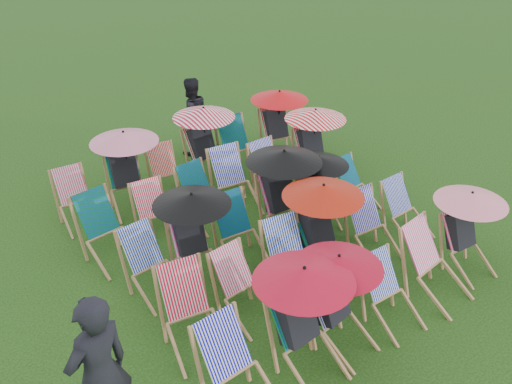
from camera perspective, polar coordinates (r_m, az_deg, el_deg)
ground at (r=8.99m, az=0.85°, el=-5.49°), size 100.00×100.00×0.00m
deckchair_0 at (r=6.39m, az=-1.68°, el=-17.59°), size 0.73×0.98×1.01m
deckchair_1 at (r=6.65m, az=4.99°, el=-12.63°), size 1.17×1.24×1.38m
deckchair_2 at (r=7.03m, az=8.40°, el=-10.75°), size 1.07×1.16×1.27m
deckchair_3 at (r=7.61m, az=13.49°, el=-9.90°), size 0.61×0.84×0.90m
deckchair_4 at (r=8.15m, az=17.65°, el=-6.93°), size 0.81×1.03×1.03m
deckchair_5 at (r=8.75m, az=20.47°, el=-3.67°), size 1.03×1.08×1.22m
deckchair_6 at (r=7.08m, az=-6.41°, el=-12.01°), size 0.81×1.02×1.01m
deckchair_7 at (r=7.48m, az=-1.14°, el=-9.56°), size 0.70×0.90×0.92m
deckchair_8 at (r=7.89m, az=3.72°, el=-6.91°), size 0.79×1.00×0.99m
deckchair_9 at (r=8.16m, az=6.86°, el=-3.66°), size 1.16×1.23×1.37m
deckchair_10 at (r=8.77m, az=11.70°, el=-3.47°), size 0.68×0.91×0.95m
deckchair_11 at (r=9.39m, az=14.91°, el=-1.74°), size 0.61×0.83×0.88m
deckchair_12 at (r=7.97m, az=-10.33°, el=-7.18°), size 0.71×0.92×0.94m
deckchair_13 at (r=8.07m, az=-6.27°, el=-4.36°), size 1.10×1.17×1.31m
deckchair_14 at (r=8.49m, az=-1.61°, el=-3.97°), size 0.70×0.93×0.96m
deckchair_15 at (r=8.95m, az=2.89°, el=-0.03°), size 1.19×1.25×1.41m
deckchair_16 at (r=9.34m, az=6.23°, el=0.27°), size 0.98×1.04×1.16m
deckchair_17 at (r=9.96m, az=10.05°, el=0.69°), size 0.64×0.83×0.84m
deckchair_18 at (r=8.74m, az=-14.69°, el=-3.77°), size 0.78×1.00×1.01m
deckchair_19 at (r=9.08m, az=-9.98°, el=-2.23°), size 0.66×0.87×0.89m
deckchair_20 at (r=9.41m, az=-5.21°, el=-0.45°), size 0.71×0.93×0.94m
deckchair_21 at (r=9.74m, az=-2.13°, el=1.05°), size 0.76×0.99×1.01m
deckchair_22 at (r=10.16m, az=1.78°, el=2.11°), size 0.66×0.89×0.94m
deckchair_23 at (r=10.65m, az=5.92°, el=4.79°), size 1.13×1.20×1.34m
deckchair_24 at (r=9.78m, az=-17.50°, el=-0.74°), size 0.64×0.86×0.90m
deckchair_25 at (r=9.90m, az=-12.83°, el=2.19°), size 1.15×1.23×1.37m
deckchair_26 at (r=10.28m, az=-8.86°, el=1.88°), size 0.67×0.86×0.87m
deckchair_27 at (r=10.65m, az=-5.00°, el=4.93°), size 1.15×1.22×1.37m
deckchair_28 at (r=10.91m, az=-1.62°, el=4.44°), size 0.76×1.00×1.02m
deckchair_29 at (r=11.45m, az=2.34°, el=6.84°), size 1.14×1.22×1.36m
person_left at (r=5.98m, az=-15.36°, el=-17.18°), size 0.77×0.60×1.89m
person_rear at (r=11.62m, az=-6.51°, el=7.50°), size 0.80×0.64×1.61m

